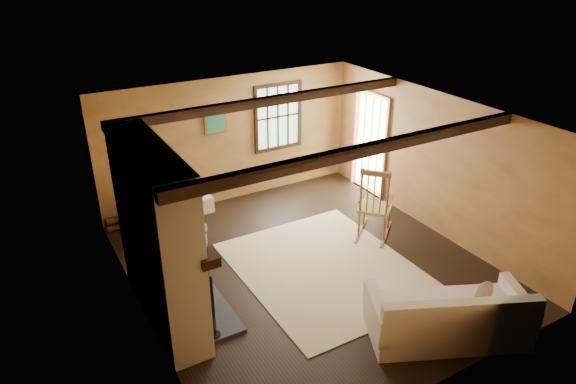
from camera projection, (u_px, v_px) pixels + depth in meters
ground at (307, 266)px, 7.98m from camera, size 5.50×5.50×0.00m
room_envelope at (313, 160)px, 7.56m from camera, size 5.02×5.52×2.44m
fireplace at (160, 243)px, 6.49m from camera, size 1.02×2.30×2.40m
rug at (325, 268)px, 7.91m from camera, size 2.50×3.00×0.01m
rocking_chair at (375, 207)px, 8.60m from camera, size 1.01×0.96×1.27m
sofa at (449, 319)px, 6.42m from camera, size 2.15×1.61×0.79m
firewood_pile at (128, 220)px, 9.00m from camera, size 0.74×0.14×0.27m
laundry_basket at (198, 204)px, 9.52m from camera, size 0.53×0.42×0.30m
basket_pillow at (197, 192)px, 9.41m from camera, size 0.45×0.38×0.21m
armchair at (160, 208)px, 8.80m from camera, size 1.26×1.26×0.84m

